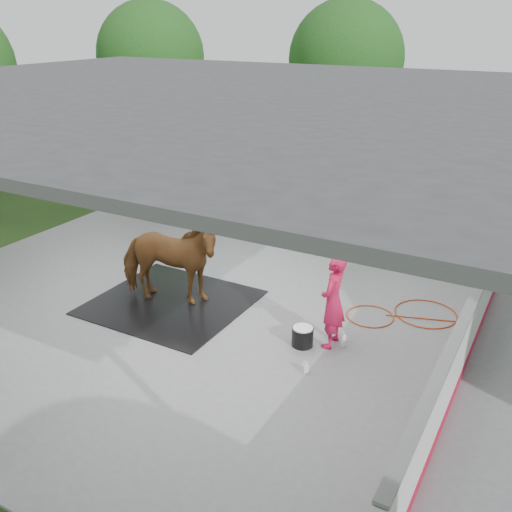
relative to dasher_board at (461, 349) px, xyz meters
The scene contains 12 objects.
ground 4.64m from the dasher_board, behind, with size 100.00×100.00×0.00m, color #1E3814.
concrete_slab 4.63m from the dasher_board, behind, with size 12.00×10.00×0.05m, color slate.
pavilion_structure 5.70m from the dasher_board, behind, with size 12.60×10.60×4.05m.
dasher_board is the anchor object (origin of this frame).
tree_belt 5.43m from the dasher_board, 168.18° to the left, with size 28.00×28.00×5.80m.
rubber_mat 5.35m from the dasher_board, behind, with size 2.84×2.66×0.02m, color black.
horse 5.33m from the dasher_board, behind, with size 0.92×2.03×1.71m, color brown.
handler 2.08m from the dasher_board, behind, with size 0.60×0.39×1.63m, color #AF123B.
wash_bucket 2.50m from the dasher_board, behind, with size 0.36×0.36×0.34m.
soap_bottle_a 1.89m from the dasher_board, behind, with size 0.11×0.11×0.29m, color silver.
soap_bottle_b 2.33m from the dasher_board, 155.82° to the right, with size 0.09×0.09×0.20m, color #338CD8.
hose_coil 2.11m from the dasher_board, 126.88° to the left, with size 2.18×1.60×0.02m.
Camera 1 is at (5.48, -7.82, 5.14)m, focal length 40.00 mm.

